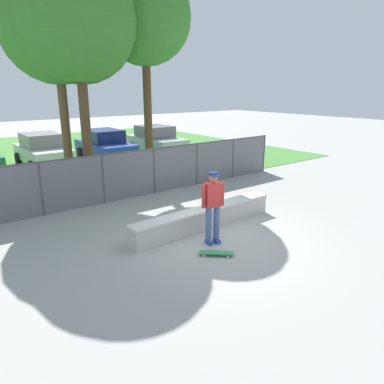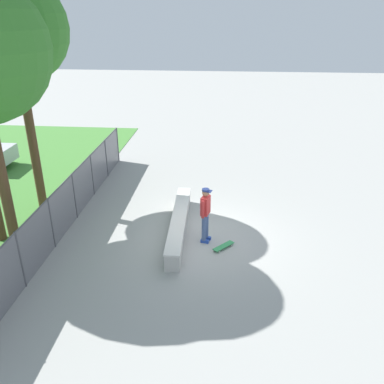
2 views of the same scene
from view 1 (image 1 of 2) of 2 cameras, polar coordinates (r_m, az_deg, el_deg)
ground_plane at (r=9.33m, az=4.05°, el=-7.66°), size 80.00×80.00×0.00m
grass_strip at (r=22.37m, az=-22.35°, el=5.39°), size 26.01×20.00×0.02m
concrete_ledge at (r=9.99m, az=2.14°, el=-4.13°), size 4.73×0.61×0.59m
skateboarder at (r=8.78m, az=3.36°, el=-1.98°), size 0.58×0.37×1.84m
skateboard at (r=8.48m, az=3.91°, el=-9.68°), size 0.72×0.69×0.09m
chainlink_fence at (r=12.71m, az=-9.92°, el=3.06°), size 14.08×0.07×1.69m
tree_near_left at (r=14.08m, az=-20.96°, el=23.21°), size 3.75×3.75×7.62m
tree_near_right at (r=13.34m, az=-17.98°, el=24.57°), size 3.90×3.90×7.84m
tree_mid at (r=14.00m, az=-17.80°, el=24.00°), size 3.95×3.95×7.83m
tree_far at (r=14.84m, az=-7.58°, el=25.81°), size 3.49×3.49×8.05m
car_white at (r=19.07m, az=-22.76°, el=6.18°), size 2.03×4.21×1.66m
car_blue at (r=19.71m, az=-13.77°, el=7.27°), size 2.03×4.21×1.66m
car_silver at (r=21.22m, az=-5.80°, el=8.27°), size 2.03×4.21×1.66m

